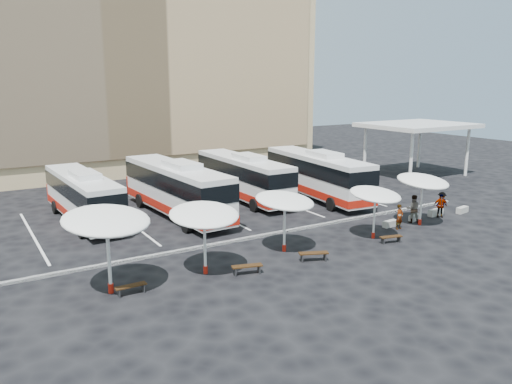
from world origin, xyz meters
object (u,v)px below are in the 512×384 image
bus_2 (243,176)px  sunshade_2 (285,201)px  sunshade_1 (204,215)px  wood_bench_2 (314,254)px  passenger_1 (414,209)px  sunshade_4 (423,181)px  bus_1 (176,187)px  bus_3 (317,174)px  passenger_2 (440,206)px  wood_bench_1 (247,267)px  bus_0 (83,195)px  sunshade_3 (375,195)px  wood_bench_0 (131,287)px  passenger_0 (399,217)px  sunshade_0 (106,221)px  passenger_3 (442,203)px  conc_bench_3 (462,210)px  wood_bench_3 (391,238)px  conc_bench_1 (414,218)px  conc_bench_0 (390,224)px  conc_bench_2 (436,213)px

bus_2 → sunshade_2: size_ratio=2.75×
sunshade_1 → sunshade_2: 5.23m
wood_bench_2 → passenger_1: passenger_1 is taller
sunshade_4 → passenger_1: 2.08m
bus_1 → sunshade_4: bus_1 is taller
bus_3 → passenger_2: bus_3 is taller
bus_1 → wood_bench_2: (2.60, -12.35, -1.66)m
passenger_2 → wood_bench_1: bearing=-141.0°
bus_0 → sunshade_3: bearing=-45.0°
bus_0 → wood_bench_0: 13.38m
sunshade_1 → passenger_0: sunshade_1 is taller
sunshade_0 → sunshade_3: (15.74, -0.23, -0.66)m
passenger_3 → conc_bench_3: bearing=165.6°
bus_2 → sunshade_2: (-4.30, -12.12, 0.98)m
passenger_0 → bus_2: bearing=102.0°
wood_bench_3 → conc_bench_1: (4.98, 2.64, -0.12)m
sunshade_3 → passenger_0: sunshade_3 is taller
bus_3 → conc_bench_0: bearing=-90.8°
wood_bench_3 → conc_bench_3: conc_bench_3 is taller
sunshade_0 → wood_bench_0: 3.17m
sunshade_0 → sunshade_4: (20.41, 0.28, -0.43)m
bus_0 → conc_bench_3: bearing=-29.0°
wood_bench_3 → passenger_2: size_ratio=0.85×
bus_1 → wood_bench_0: 13.51m
bus_3 → conc_bench_2: size_ratio=10.09×
bus_1 → conc_bench_1: 16.55m
wood_bench_2 → sunshade_0: bearing=171.7°
wood_bench_1 → conc_bench_3: size_ratio=1.38×
sunshade_0 → bus_2: bearing=42.1°
wood_bench_1 → conc_bench_3: bearing=6.2°
wood_bench_0 → wood_bench_3: size_ratio=0.99×
conc_bench_1 → conc_bench_2: conc_bench_2 is taller
bus_0 → wood_bench_2: bus_0 is taller
sunshade_3 → passenger_1: bearing=13.6°
sunshade_1 → conc_bench_3: 21.08m
wood_bench_2 → conc_bench_3: size_ratio=1.40×
bus_2 → sunshade_0: sunshade_0 is taller
sunshade_4 → wood_bench_3: sunshade_4 is taller
conc_bench_1 → wood_bench_2: bearing=-165.9°
sunshade_0 → sunshade_4: sunshade_0 is taller
conc_bench_1 → wood_bench_1: bearing=-170.4°
conc_bench_1 → conc_bench_2: size_ratio=0.85×
wood_bench_1 → bus_0: bearing=108.4°
bus_3 → wood_bench_1: bearing=-133.7°
sunshade_0 → conc_bench_3: sunshade_0 is taller
bus_2 → conc_bench_0: bearing=-69.0°
sunshade_3 → passenger_1: size_ratio=1.92×
wood_bench_3 → conc_bench_3: size_ratio=1.23×
wood_bench_2 → conc_bench_1: (10.72, 2.69, -0.17)m
bus_0 → passenger_0: 20.88m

